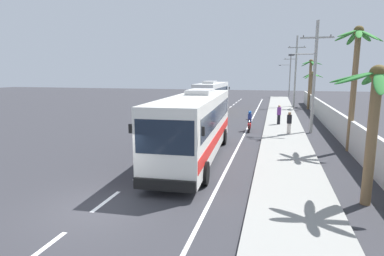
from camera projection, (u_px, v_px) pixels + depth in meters
ground_plane at (97, 208)px, 11.28m from camera, size 160.00×160.00×0.00m
sidewalk_kerb at (286, 151)px, 19.11m from camera, size 3.20×90.00×0.14m
lane_markings at (224, 134)px, 24.78m from camera, size 3.94×71.00×0.01m
boundary_wall at (342, 129)px, 21.82m from camera, size 0.24×60.00×1.89m
coach_bus_foreground at (196, 123)px, 17.70m from camera, size 3.40×12.58×3.79m
coach_bus_far_lane at (212, 96)px, 39.23m from camera, size 2.89×11.29×3.79m
motorcycle_beside_bus at (250, 123)px, 26.06m from camera, size 0.56×1.96×1.68m
pedestrian_near_kerb at (279, 114)px, 28.62m from camera, size 0.36×0.36×1.76m
pedestrian_midwalk at (289, 122)px, 24.08m from camera, size 0.36×0.36×1.70m
utility_pole_mid at (314, 74)px, 24.53m from camera, size 3.23×0.24×8.68m
utility_pole_far at (296, 71)px, 43.53m from camera, size 2.37×0.24×9.73m
utility_pole_distant at (290, 74)px, 62.63m from camera, size 3.54×0.24×8.40m
palm_nearest at (312, 82)px, 44.00m from camera, size 2.78×3.05×4.95m
palm_second at (374, 109)px, 11.02m from camera, size 3.05×2.97×5.04m
palm_third at (356, 67)px, 18.65m from camera, size 2.69×2.72×7.46m
palm_fourth at (310, 77)px, 41.27m from camera, size 2.64×2.74×6.49m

